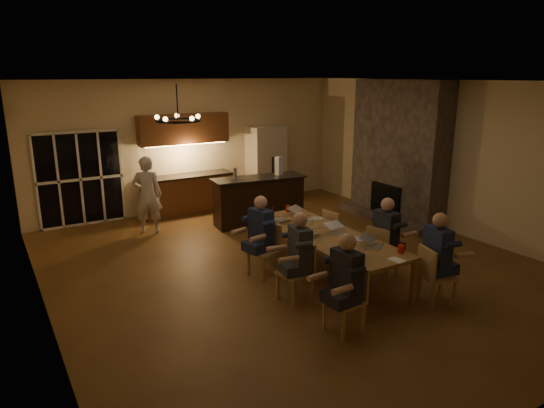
{
  "coord_description": "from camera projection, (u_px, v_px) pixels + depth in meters",
  "views": [
    {
      "loc": [
        -4.51,
        -6.73,
        3.33
      ],
      "look_at": [
        -0.25,
        0.3,
        1.1
      ],
      "focal_mm": 32.0,
      "sensor_mm": 36.0,
      "label": 1
    }
  ],
  "objects": [
    {
      "name": "redcup_mid",
      "position": [
        293.0,
        229.0,
        8.09
      ],
      "size": [
        0.09,
        0.09,
        0.12
      ],
      "primitive_type": "cylinder",
      "color": "red",
      "rests_on": "dining_table"
    },
    {
      "name": "floor",
      "position": [
        292.0,
        265.0,
        8.68
      ],
      "size": [
        9.0,
        9.0,
        0.0
      ],
      "primitive_type": "plane",
      "color": "brown",
      "rests_on": "ground"
    },
    {
      "name": "laptop_e",
      "position": [
        280.0,
        215.0,
        8.72
      ],
      "size": [
        0.35,
        0.31,
        0.23
      ],
      "primitive_type": null,
      "rotation": [
        0.0,
        0.0,
        3.25
      ],
      "color": "silver",
      "rests_on": "dining_table"
    },
    {
      "name": "chair_right_far",
      "position": [
        338.0,
        233.0,
        9.05
      ],
      "size": [
        0.47,
        0.47,
        0.89
      ],
      "primitive_type": null,
      "rotation": [
        0.0,
        0.0,
        1.64
      ],
      "color": "tan",
      "rests_on": "ground"
    },
    {
      "name": "laptop_c",
      "position": [
        308.0,
        228.0,
        7.97
      ],
      "size": [
        0.32,
        0.29,
        0.23
      ],
      "primitive_type": null,
      "rotation": [
        0.0,
        0.0,
        3.13
      ],
      "color": "silver",
      "rests_on": "dining_table"
    },
    {
      "name": "laptop_d",
      "position": [
        338.0,
        227.0,
        8.01
      ],
      "size": [
        0.34,
        0.3,
        0.23
      ],
      "primitive_type": null,
      "rotation": [
        0.0,
        0.0,
        0.07
      ],
      "color": "silver",
      "rests_on": "dining_table"
    },
    {
      "name": "fireplace",
      "position": [
        399.0,
        151.0,
        11.11
      ],
      "size": [
        0.58,
        2.5,
        3.2
      ],
      "primitive_type": "cube",
      "color": "#61564C",
      "rests_on": "ground"
    },
    {
      "name": "plate_far",
      "position": [
        317.0,
        219.0,
        8.85
      ],
      "size": [
        0.23,
        0.23,
        0.02
      ],
      "primitive_type": "cylinder",
      "color": "silver",
      "rests_on": "dining_table"
    },
    {
      "name": "french_doors",
      "position": [
        80.0,
        179.0,
        10.74
      ],
      "size": [
        1.86,
        0.08,
        2.1
      ],
      "primitive_type": "cube",
      "color": "black",
      "rests_on": "ground"
    },
    {
      "name": "laptop_a",
      "position": [
        350.0,
        249.0,
        7.03
      ],
      "size": [
        0.39,
        0.37,
        0.23
      ],
      "primitive_type": null,
      "rotation": [
        0.0,
        0.0,
        2.81
      ],
      "color": "silver",
      "rests_on": "dining_table"
    },
    {
      "name": "can_cola",
      "position": [
        272.0,
        211.0,
        9.16
      ],
      "size": [
        0.06,
        0.06,
        0.12
      ],
      "primitive_type": "cylinder",
      "color": "#3F0F0C",
      "rests_on": "dining_table"
    },
    {
      "name": "can_silver",
      "position": [
        351.0,
        241.0,
        7.5
      ],
      "size": [
        0.06,
        0.06,
        0.12
      ],
      "primitive_type": "cylinder",
      "color": "#B2B2B7",
      "rests_on": "dining_table"
    },
    {
      "name": "right_wall",
      "position": [
        451.0,
        157.0,
        10.28
      ],
      "size": [
        0.04,
        9.0,
        3.2
      ],
      "primitive_type": "cube",
      "color": "beige",
      "rests_on": "ground"
    },
    {
      "name": "plate_left",
      "position": [
        342.0,
        252.0,
        7.18
      ],
      "size": [
        0.25,
        0.25,
        0.02
      ],
      "primitive_type": "cylinder",
      "color": "silver",
      "rests_on": "dining_table"
    },
    {
      "name": "person_left_mid",
      "position": [
        300.0,
        257.0,
        7.19
      ],
      "size": [
        0.7,
        0.7,
        1.38
      ],
      "primitive_type": null,
      "rotation": [
        0.0,
        0.0,
        -1.75
      ],
      "color": "#3D4348",
      "rests_on": "ground"
    },
    {
      "name": "person_left_far",
      "position": [
        261.0,
        236.0,
        8.13
      ],
      "size": [
        0.71,
        0.71,
        1.38
      ],
      "primitive_type": null,
      "rotation": [
        0.0,
        0.0,
        -1.37
      ],
      "color": "navy",
      "rests_on": "ground"
    },
    {
      "name": "dining_table",
      "position": [
        325.0,
        255.0,
        8.12
      ],
      "size": [
        1.1,
        3.14,
        0.75
      ],
      "primitive_type": "cube",
      "color": "#A47F41",
      "rests_on": "ground"
    },
    {
      "name": "mug_back",
      "position": [
        278.0,
        222.0,
        8.51
      ],
      "size": [
        0.08,
        0.08,
        0.1
      ],
      "primitive_type": "cylinder",
      "color": "silver",
      "rests_on": "dining_table"
    },
    {
      "name": "ceiling",
      "position": [
        295.0,
        80.0,
        7.84
      ],
      "size": [
        8.0,
        9.0,
        0.04
      ],
      "primitive_type": "cube",
      "color": "white",
      "rests_on": "back_wall"
    },
    {
      "name": "standing_person",
      "position": [
        147.0,
        195.0,
        10.25
      ],
      "size": [
        0.72,
        0.6,
        1.67
      ],
      "primitive_type": "imported",
      "rotation": [
        0.0,
        0.0,
        2.75
      ],
      "color": "silver",
      "rests_on": "ground"
    },
    {
      "name": "kitchenette",
      "position": [
        186.0,
        164.0,
        11.68
      ],
      "size": [
        2.24,
        0.68,
        2.4
      ],
      "primitive_type": null,
      "color": "brown",
      "rests_on": "ground"
    },
    {
      "name": "bar_island",
      "position": [
        259.0,
        201.0,
        10.97
      ],
      "size": [
        2.16,
        0.91,
        1.08
      ],
      "primitive_type": "cube",
      "rotation": [
        0.0,
        0.0,
        -0.11
      ],
      "color": "black",
      "rests_on": "ground"
    },
    {
      "name": "person_right_mid",
      "position": [
        386.0,
        238.0,
        8.0
      ],
      "size": [
        0.61,
        0.61,
        1.38
      ],
      "primitive_type": null,
      "rotation": [
        0.0,
        0.0,
        1.55
      ],
      "color": "#23242D",
      "rests_on": "ground"
    },
    {
      "name": "bar_bottle",
      "position": [
        235.0,
        173.0,
        10.65
      ],
      "size": [
        0.08,
        0.08,
        0.24
      ],
      "primitive_type": "cylinder",
      "color": "#99999E",
      "rests_on": "bar_island"
    },
    {
      "name": "person_left_near",
      "position": [
        346.0,
        284.0,
        6.26
      ],
      "size": [
        0.63,
        0.63,
        1.38
      ],
      "primitive_type": null,
      "rotation": [
        0.0,
        0.0,
        -1.53
      ],
      "color": "#23242D",
      "rests_on": "ground"
    },
    {
      "name": "laptop_f",
      "position": [
        300.0,
        210.0,
        9.0
      ],
      "size": [
        0.4,
        0.38,
        0.23
      ],
      "primitive_type": null,
      "rotation": [
        0.0,
        0.0,
        0.4
      ],
      "color": "silver",
      "rests_on": "dining_table"
    },
    {
      "name": "chair_left_mid",
      "position": [
        295.0,
        273.0,
        7.24
      ],
      "size": [
        0.49,
        0.49,
        0.89
      ],
      "primitive_type": null,
      "rotation": [
        0.0,
        0.0,
        -1.44
      ],
      "color": "tan",
      "rests_on": "ground"
    },
    {
      "name": "chair_right_mid",
      "position": [
        383.0,
        251.0,
        8.13
      ],
      "size": [
        0.54,
        0.54,
        0.89
      ],
      "primitive_type": null,
      "rotation": [
        0.0,
        0.0,
        1.85
      ],
      "color": "tan",
      "rests_on": "ground"
    },
    {
      "name": "person_right_near",
      "position": [
        437.0,
        258.0,
        7.16
      ],
      "size": [
        0.71,
        0.71,
        1.38
      ],
      "primitive_type": null,
      "rotation": [
        0.0,
        0.0,
        1.37
      ],
      "color": "navy",
      "rests_on": "ground"
    },
    {
      "name": "redcup_far",
      "position": [
        288.0,
        209.0,
        9.31
      ],
      "size": [
        0.09,
        0.09,
        0.12
      ],
      "primitive_type": "cylinder",
      "color": "red",
      "rests_on": "dining_table"
    },
    {
      "name": "chandelier",
      "position": [
        178.0,
        120.0,
        6.11
      ],
      "size": [
        0.57,
        0.57,
        0.03
      ],
      "primitive_type": "torus",
      "color": "black",
      "rests_on": "ceiling"
    },
    {
      "name": "redcup_near",
      "position": [
        401.0,
        249.0,
        7.18
      ],
      "size": [
        0.1,
        0.1,
        0.12
      ],
      "primitive_type": "cylinder",
      "color": "red",
      "rests_on": "dining_table"
    },
    {
      "name": "left_wall",
      "position": [
        34.0,
        212.0,
        6.25
      ],
      "size": [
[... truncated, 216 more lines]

